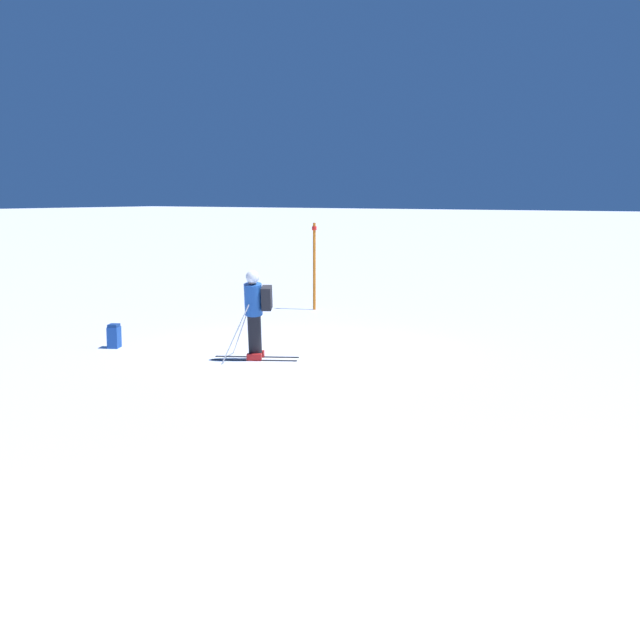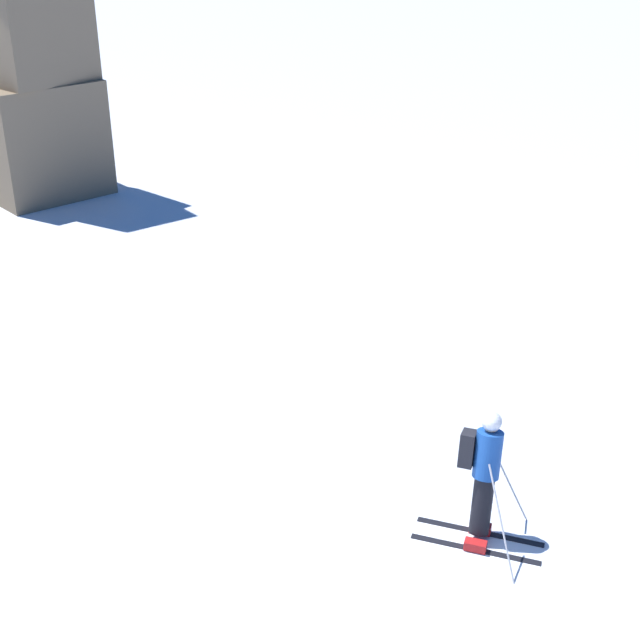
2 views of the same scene
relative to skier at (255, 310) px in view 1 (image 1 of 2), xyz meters
name	(u,v)px [view 1 (image 1 of 2)]	position (x,y,z in m)	size (l,w,h in m)	color
ground_plane	(291,350)	(-1.34, -0.12, -0.98)	(300.00, 300.00, 0.00)	white
skier	(255,310)	(0.00, 0.00, 0.00)	(1.43, 1.67, 1.78)	black
spare_backpack	(114,336)	(0.50, -3.33, -0.73)	(0.37, 0.33, 0.50)	#194293
trail_marker	(314,263)	(-6.92, -3.32, 0.32)	(0.13, 0.13, 2.40)	orange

